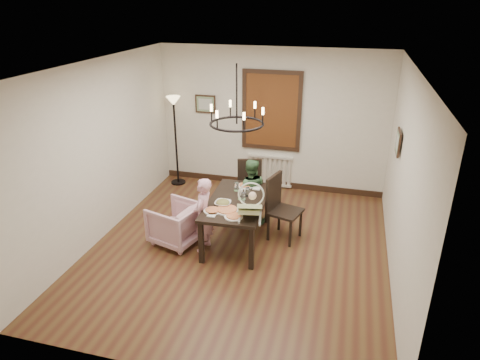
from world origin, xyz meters
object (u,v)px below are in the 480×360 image
at_px(dining_table, 237,205).
at_px(chair_right, 285,208).
at_px(elderly_woman, 203,221).
at_px(armchair, 176,223).
at_px(seated_man, 250,197).
at_px(baby_bouncer, 250,205).
at_px(drinking_glass, 243,197).
at_px(chair_far, 249,188).
at_px(floor_lamp, 176,142).

distance_m(dining_table, chair_right, 0.78).
height_order(dining_table, elderly_woman, elderly_woman).
bearing_deg(armchair, seated_man, 150.77).
xyz_separation_m(baby_bouncer, drinking_glass, (-0.22, 0.47, -0.11)).
bearing_deg(chair_far, baby_bouncer, -88.30).
relative_size(elderly_woman, baby_bouncer, 1.81).
height_order(elderly_woman, drinking_glass, elderly_woman).
height_order(chair_far, drinking_glass, chair_far).
height_order(baby_bouncer, drinking_glass, baby_bouncer).
bearing_deg(seated_man, chair_right, 137.05).
height_order(drinking_glass, floor_lamp, floor_lamp).
relative_size(armchair, elderly_woman, 0.73).
xyz_separation_m(armchair, seated_man, (0.98, 0.95, 0.15)).
bearing_deg(elderly_woman, armchair, -97.90).
xyz_separation_m(chair_far, elderly_woman, (-0.39, -1.34, 0.00)).
relative_size(elderly_woman, drinking_glass, 7.28).
bearing_deg(seated_man, floor_lamp, -46.00).
distance_m(chair_far, floor_lamp, 2.05).
distance_m(chair_far, chair_right, 1.03).
relative_size(dining_table, elderly_woman, 1.60).
bearing_deg(baby_bouncer, dining_table, 113.82).
xyz_separation_m(chair_far, seated_man, (0.09, -0.30, -0.01)).
bearing_deg(drinking_glass, elderly_woman, -145.33).
bearing_deg(chair_far, dining_table, -100.08).
xyz_separation_m(armchair, floor_lamp, (-0.88, 2.20, 0.57)).
bearing_deg(drinking_glass, armchair, -164.92).
bearing_deg(elderly_woman, dining_table, 132.72).
relative_size(chair_right, armchair, 1.50).
distance_m(baby_bouncer, floor_lamp, 3.20).
bearing_deg(chair_far, chair_right, -54.79).
bearing_deg(baby_bouncer, elderly_woman, 161.65).
height_order(chair_far, floor_lamp, floor_lamp).
distance_m(chair_right, seated_man, 0.78).
bearing_deg(drinking_glass, chair_right, 23.88).
height_order(dining_table, seated_man, seated_man).
bearing_deg(chair_right, dining_table, 127.87).
relative_size(armchair, seated_man, 0.75).
distance_m(dining_table, drinking_glass, 0.18).
xyz_separation_m(elderly_woman, baby_bouncer, (0.76, -0.10, 0.41)).
bearing_deg(floor_lamp, armchair, -68.16).
xyz_separation_m(dining_table, floor_lamp, (-1.81, 1.92, 0.26)).
xyz_separation_m(elderly_woman, seated_man, (0.48, 1.04, -0.01)).
bearing_deg(armchair, chair_right, 125.16).
bearing_deg(baby_bouncer, drinking_glass, 104.39).
xyz_separation_m(chair_far, baby_bouncer, (0.36, -1.44, 0.41)).
xyz_separation_m(chair_right, armchair, (-1.65, -0.55, -0.21)).
height_order(elderly_woman, floor_lamp, floor_lamp).
xyz_separation_m(elderly_woman, floor_lamp, (-1.38, 2.29, 0.41)).
distance_m(chair_far, baby_bouncer, 1.54).
relative_size(baby_bouncer, floor_lamp, 0.30).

